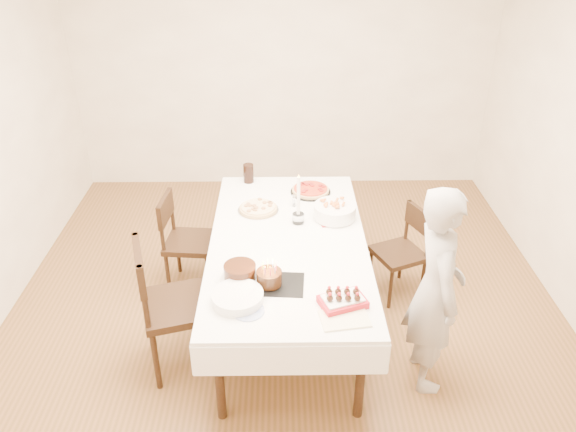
{
  "coord_description": "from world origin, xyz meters",
  "views": [
    {
      "loc": [
        -0.03,
        -3.47,
        2.96
      ],
      "look_at": [
        0.02,
        -0.0,
        0.96
      ],
      "focal_mm": 35.0,
      "sensor_mm": 36.0,
      "label": 1
    }
  ],
  "objects_px": {
    "dining_table": "(288,282)",
    "chair_left_dessert": "(179,305)",
    "pasta_bowl": "(335,211)",
    "strawberry_box": "(343,300)",
    "layer_cake": "(240,272)",
    "cola_glass": "(248,173)",
    "chair_right_savory": "(398,254)",
    "pizza_pepperoni": "(311,190)",
    "chair_left_savory": "(190,242)",
    "person": "(436,290)",
    "birthday_cake": "(269,273)",
    "pizza_white": "(258,209)",
    "taper_candle": "(298,199)"
  },
  "relations": [
    {
      "from": "chair_right_savory",
      "to": "person",
      "type": "relative_size",
      "value": 0.53
    },
    {
      "from": "chair_left_savory",
      "to": "person",
      "type": "relative_size",
      "value": 0.58
    },
    {
      "from": "pasta_bowl",
      "to": "person",
      "type": "bearing_deg",
      "value": -57.97
    },
    {
      "from": "dining_table",
      "to": "pizza_pepperoni",
      "type": "xyz_separation_m",
      "value": [
        0.2,
        0.77,
        0.4
      ]
    },
    {
      "from": "cola_glass",
      "to": "taper_candle",
      "type": "bearing_deg",
      "value": -59.79
    },
    {
      "from": "pizza_white",
      "to": "cola_glass",
      "type": "xyz_separation_m",
      "value": [
        -0.1,
        0.52,
        0.06
      ]
    },
    {
      "from": "pizza_pepperoni",
      "to": "taper_candle",
      "type": "height_order",
      "value": "taper_candle"
    },
    {
      "from": "dining_table",
      "to": "strawberry_box",
      "type": "bearing_deg",
      "value": -66.16
    },
    {
      "from": "dining_table",
      "to": "cola_glass",
      "type": "bearing_deg",
      "value": 108.81
    },
    {
      "from": "cola_glass",
      "to": "chair_right_savory",
      "type": "bearing_deg",
      "value": -26.46
    },
    {
      "from": "dining_table",
      "to": "pizza_white",
      "type": "relative_size",
      "value": 6.5
    },
    {
      "from": "chair_left_savory",
      "to": "person",
      "type": "bearing_deg",
      "value": 153.37
    },
    {
      "from": "dining_table",
      "to": "birthday_cake",
      "type": "distance_m",
      "value": 0.72
    },
    {
      "from": "pizza_pepperoni",
      "to": "pasta_bowl",
      "type": "distance_m",
      "value": 0.47
    },
    {
      "from": "layer_cake",
      "to": "pizza_white",
      "type": "bearing_deg",
      "value": 84.46
    },
    {
      "from": "person",
      "to": "cola_glass",
      "type": "distance_m",
      "value": 2.02
    },
    {
      "from": "chair_right_savory",
      "to": "chair_left_dessert",
      "type": "relative_size",
      "value": 0.77
    },
    {
      "from": "person",
      "to": "strawberry_box",
      "type": "xyz_separation_m",
      "value": [
        -0.62,
        -0.15,
        0.04
      ]
    },
    {
      "from": "pizza_white",
      "to": "cola_glass",
      "type": "height_order",
      "value": "cola_glass"
    },
    {
      "from": "pasta_bowl",
      "to": "strawberry_box",
      "type": "distance_m",
      "value": 1.07
    },
    {
      "from": "dining_table",
      "to": "pizza_pepperoni",
      "type": "bearing_deg",
      "value": 75.25
    },
    {
      "from": "chair_left_dessert",
      "to": "pizza_white",
      "type": "distance_m",
      "value": 1.06
    },
    {
      "from": "pasta_bowl",
      "to": "taper_candle",
      "type": "relative_size",
      "value": 0.79
    },
    {
      "from": "chair_left_dessert",
      "to": "cola_glass",
      "type": "distance_m",
      "value": 1.51
    },
    {
      "from": "chair_right_savory",
      "to": "birthday_cake",
      "type": "distance_m",
      "value": 1.44
    },
    {
      "from": "pizza_pepperoni",
      "to": "layer_cake",
      "type": "xyz_separation_m",
      "value": [
        -0.52,
        -1.23,
        0.03
      ]
    },
    {
      "from": "pasta_bowl",
      "to": "layer_cake",
      "type": "bearing_deg",
      "value": -130.94
    },
    {
      "from": "pizza_white",
      "to": "person",
      "type": "bearing_deg",
      "value": -41.45
    },
    {
      "from": "pizza_white",
      "to": "chair_right_savory",
      "type": "bearing_deg",
      "value": -4.74
    },
    {
      "from": "layer_cake",
      "to": "cola_glass",
      "type": "bearing_deg",
      "value": 90.47
    },
    {
      "from": "pizza_pepperoni",
      "to": "chair_left_savory",
      "type": "bearing_deg",
      "value": -165.34
    },
    {
      "from": "chair_right_savory",
      "to": "pasta_bowl",
      "type": "height_order",
      "value": "pasta_bowl"
    },
    {
      "from": "chair_right_savory",
      "to": "pasta_bowl",
      "type": "distance_m",
      "value": 0.69
    },
    {
      "from": "pasta_bowl",
      "to": "cola_glass",
      "type": "relative_size",
      "value": 1.96
    },
    {
      "from": "pizza_white",
      "to": "cola_glass",
      "type": "relative_size",
      "value": 1.97
    },
    {
      "from": "dining_table",
      "to": "chair_left_dessert",
      "type": "xyz_separation_m",
      "value": [
        -0.75,
        -0.43,
        0.14
      ]
    },
    {
      "from": "person",
      "to": "strawberry_box",
      "type": "relative_size",
      "value": 5.33
    },
    {
      "from": "chair_left_savory",
      "to": "chair_left_dessert",
      "type": "height_order",
      "value": "chair_left_dessert"
    },
    {
      "from": "cola_glass",
      "to": "strawberry_box",
      "type": "height_order",
      "value": "cola_glass"
    },
    {
      "from": "chair_left_dessert",
      "to": "pizza_white",
      "type": "height_order",
      "value": "chair_left_dessert"
    },
    {
      "from": "layer_cake",
      "to": "birthday_cake",
      "type": "relative_size",
      "value": 1.63
    },
    {
      "from": "pizza_white",
      "to": "birthday_cake",
      "type": "distance_m",
      "value": 0.99
    },
    {
      "from": "chair_right_savory",
      "to": "chair_left_savory",
      "type": "bearing_deg",
      "value": 151.85
    },
    {
      "from": "pizza_white",
      "to": "pizza_pepperoni",
      "type": "relative_size",
      "value": 0.97
    },
    {
      "from": "chair_left_dessert",
      "to": "strawberry_box",
      "type": "bearing_deg",
      "value": 147.93
    },
    {
      "from": "pizza_white",
      "to": "taper_candle",
      "type": "bearing_deg",
      "value": -30.89
    },
    {
      "from": "person",
      "to": "birthday_cake",
      "type": "bearing_deg",
      "value": 85.79
    },
    {
      "from": "pasta_bowl",
      "to": "strawberry_box",
      "type": "height_order",
      "value": "pasta_bowl"
    },
    {
      "from": "person",
      "to": "pizza_pepperoni",
      "type": "relative_size",
      "value": 4.34
    },
    {
      "from": "taper_candle",
      "to": "birthday_cake",
      "type": "distance_m",
      "value": 0.83
    }
  ]
}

